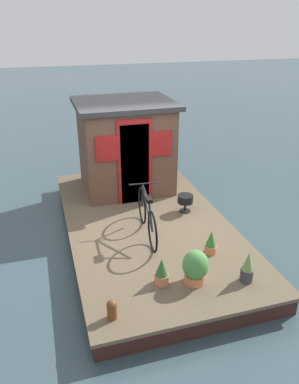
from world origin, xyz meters
TOP-DOWN VIEW (x-y plane):
  - ground_plane at (0.00, 0.00)m, footprint 60.00×60.00m
  - houseboat_deck at (0.00, 0.00)m, footprint 5.58×3.04m
  - houseboat_cabin at (1.68, 0.00)m, footprint 1.84×2.11m
  - bicycle at (-0.53, 0.15)m, footprint 1.70×0.50m
  - potted_plant_thyme at (-2.22, -0.91)m, footprint 0.19×0.19m
  - potted_plant_geranium at (-1.38, -0.71)m, footprint 0.20×0.20m
  - potted_plant_fern at (-1.91, 0.32)m, footprint 0.21×0.21m
  - potted_plant_sage at (-2.02, -0.16)m, footprint 0.39×0.39m
  - charcoal_grill at (0.14, -0.86)m, footprint 0.32×0.32m
  - mooring_bollard at (-2.40, 1.17)m, footprint 0.14×0.14m

SIDE VIEW (x-z plane):
  - ground_plane at x=0.00m, z-range 0.00..0.00m
  - houseboat_deck at x=0.00m, z-range 0.00..0.36m
  - mooring_bollard at x=-2.40m, z-range 0.37..0.66m
  - potted_plant_geranium at x=-1.38m, z-range 0.35..0.77m
  - potted_plant_fern at x=-1.91m, z-range 0.35..0.78m
  - potted_plant_thyme at x=-2.22m, z-range 0.35..0.85m
  - charcoal_grill at x=0.14m, z-range 0.44..0.81m
  - potted_plant_sage at x=-2.02m, z-range 0.36..0.90m
  - bicycle at x=-0.53m, z-range 0.33..1.18m
  - houseboat_cabin at x=1.68m, z-range 0.37..2.37m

